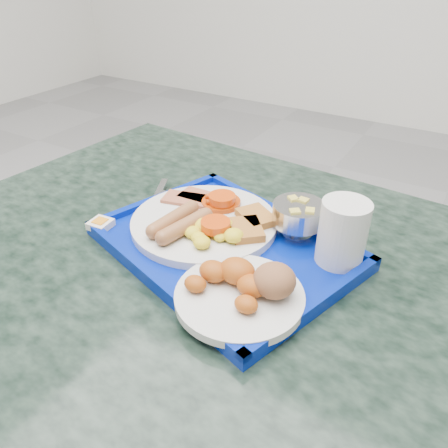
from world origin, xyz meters
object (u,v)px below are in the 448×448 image
(fruit_bowl, at_px, (299,215))
(juice_cup, at_px, (343,231))
(tray, at_px, (224,247))
(bread_plate, at_px, (244,288))
(table, at_px, (239,347))
(main_plate, at_px, (206,221))

(fruit_bowl, bearing_deg, juice_cup, -22.22)
(tray, relative_size, bread_plate, 2.62)
(tray, distance_m, juice_cup, 0.20)
(tray, height_order, bread_plate, bread_plate)
(fruit_bowl, distance_m, juice_cup, 0.09)
(table, distance_m, tray, 0.21)
(table, height_order, tray, tray)
(main_plate, xyz_separation_m, fruit_bowl, (0.15, 0.06, 0.03))
(fruit_bowl, height_order, juice_cup, juice_cup)
(table, relative_size, juice_cup, 12.16)
(tray, bearing_deg, table, -22.27)
(fruit_bowl, relative_size, juice_cup, 0.85)
(table, xyz_separation_m, fruit_bowl, (0.05, 0.11, 0.25))
(table, distance_m, bread_plate, 0.24)
(tray, height_order, fruit_bowl, fruit_bowl)
(main_plate, bearing_deg, table, -25.92)
(table, height_order, bread_plate, bread_plate)
(tray, relative_size, juice_cup, 4.60)
(tray, bearing_deg, bread_plate, -47.05)
(juice_cup, bearing_deg, tray, -162.49)
(main_plate, height_order, bread_plate, bread_plate)
(table, bearing_deg, fruit_bowl, 65.87)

